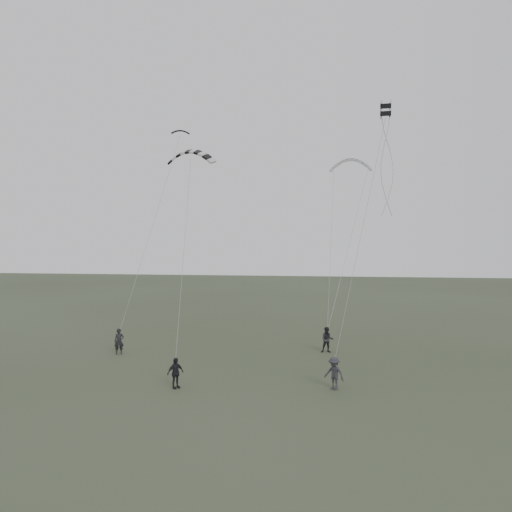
# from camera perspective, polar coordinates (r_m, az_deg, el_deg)

# --- Properties ---
(ground) EXTENTS (140.00, 140.00, 0.00)m
(ground) POSITION_cam_1_polar(r_m,az_deg,el_deg) (29.84, -3.19, -13.81)
(ground) COLOR #323B26
(ground) RESTS_ON ground
(flyer_left) EXTENTS (0.76, 0.63, 1.79)m
(flyer_left) POSITION_cam_1_polar(r_m,az_deg,el_deg) (36.54, -15.38, -9.39)
(flyer_left) COLOR black
(flyer_left) RESTS_ON ground
(flyer_right) EXTENTS (0.89, 0.70, 1.81)m
(flyer_right) POSITION_cam_1_polar(r_m,az_deg,el_deg) (36.12, 8.15, -9.45)
(flyer_right) COLOR black
(flyer_right) RESTS_ON ground
(flyer_center) EXTENTS (0.97, 1.00, 1.68)m
(flyer_center) POSITION_cam_1_polar(r_m,az_deg,el_deg) (28.20, -9.20, -13.06)
(flyer_center) COLOR black
(flyer_center) RESTS_ON ground
(flyer_far) EXTENTS (1.32, 1.16, 1.77)m
(flyer_far) POSITION_cam_1_polar(r_m,az_deg,el_deg) (27.93, 8.92, -13.11)
(flyer_far) COLOR #2B2A30
(flyer_far) RESTS_ON ground
(kite_dark_small) EXTENTS (1.61, 0.97, 0.60)m
(kite_dark_small) POSITION_cam_1_polar(r_m,az_deg,el_deg) (43.24, -8.64, 13.97)
(kite_dark_small) COLOR black
(kite_dark_small) RESTS_ON flyer_left
(kite_pale_large) EXTENTS (3.49, 1.25, 1.57)m
(kite_pale_large) POSITION_cam_1_polar(r_m,az_deg,el_deg) (42.27, 10.78, 10.72)
(kite_pale_large) COLOR #ACAFB0
(kite_pale_large) RESTS_ON flyer_right
(kite_striped) EXTENTS (3.38, 1.42, 1.48)m
(kite_striped) POSITION_cam_1_polar(r_m,az_deg,el_deg) (35.41, -7.47, 11.75)
(kite_striped) COLOR black
(kite_striped) RESTS_ON flyer_center
(kite_box) EXTENTS (0.67, 0.78, 0.80)m
(kite_box) POSITION_cam_1_polar(r_m,az_deg,el_deg) (31.89, 14.59, 15.87)
(kite_box) COLOR black
(kite_box) RESTS_ON flyer_far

